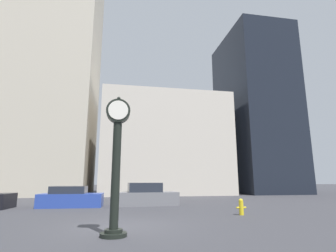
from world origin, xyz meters
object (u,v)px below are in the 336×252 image
at_px(car_blue, 71,198).
at_px(fire_hydrant_near, 241,207).
at_px(street_clock, 116,159).
at_px(car_grey, 147,196).

height_order(car_blue, fire_hydrant_near, car_blue).
xyz_separation_m(street_clock, car_blue, (-2.94, 9.75, -1.80)).
xyz_separation_m(car_blue, fire_hydrant_near, (9.06, -5.70, -0.16)).
xyz_separation_m(street_clock, car_grey, (2.02, 10.03, -1.72)).
bearing_deg(car_blue, street_clock, -71.83).
bearing_deg(fire_hydrant_near, car_grey, 124.49).
distance_m(street_clock, car_blue, 10.34).
bearing_deg(car_grey, street_clock, -103.95).
distance_m(car_blue, fire_hydrant_near, 10.71).
relative_size(car_blue, car_grey, 0.95).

